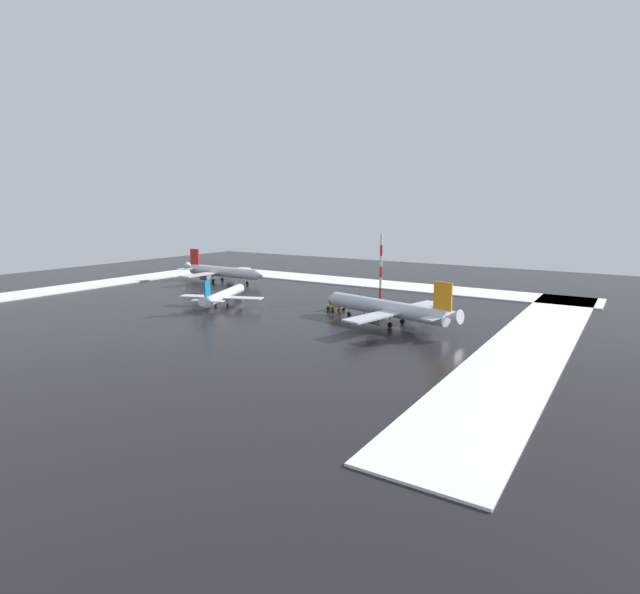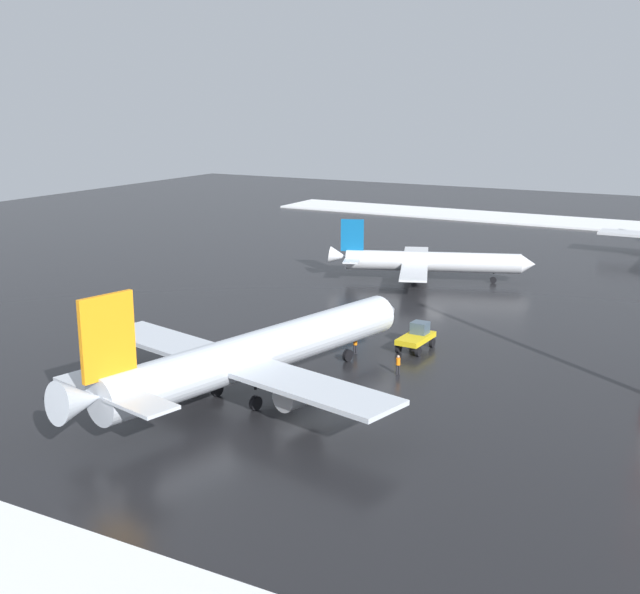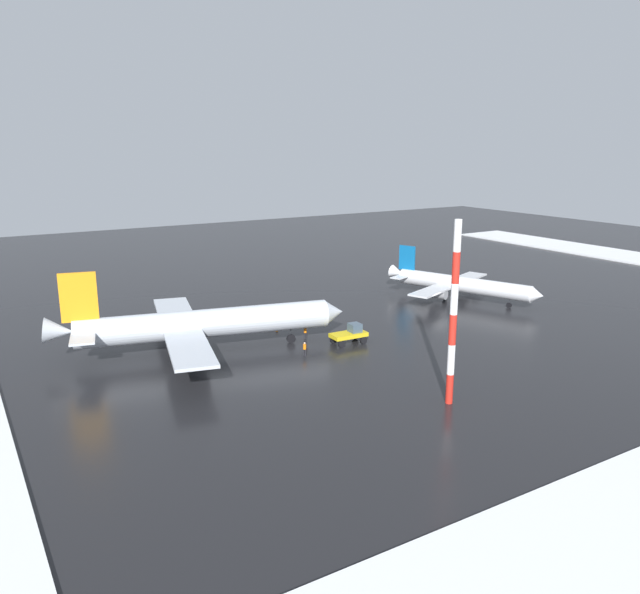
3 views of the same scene
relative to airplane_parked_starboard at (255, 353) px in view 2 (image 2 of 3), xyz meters
The scene contains 9 objects.
ground_plane 38.13m from the airplane_parked_starboard, ahead, with size 240.00×240.00×0.00m, color black.
snow_bank_right 105.02m from the airplane_parked_starboard, ahead, with size 14.00×116.00×0.32m, color white.
airplane_parked_starboard is the anchor object (origin of this frame).
airplane_parked_portside 45.24m from the airplane_parked_starboard, ahead, with size 21.53×25.46×7.85m.
pushback_tug 18.75m from the airplane_parked_starboard, 20.98° to the right, with size 4.68×2.46×2.50m.
ground_crew_by_nose_gear 13.83m from the airplane_parked_starboard, ahead, with size 0.36×0.36×1.71m.
ground_crew_near_tug 13.02m from the airplane_parked_starboard, 38.40° to the right, with size 0.36×0.36×1.71m.
traffic_cone_near_nose 12.89m from the airplane_parked_starboard, 20.93° to the left, with size 0.36×0.36×0.55m, color orange.
traffic_cone_mid_line 12.61m from the airplane_parked_starboard, 13.19° to the left, with size 0.36×0.36×0.55m, color orange.
Camera 2 is at (-88.09, -32.57, 22.87)m, focal length 45.00 mm.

